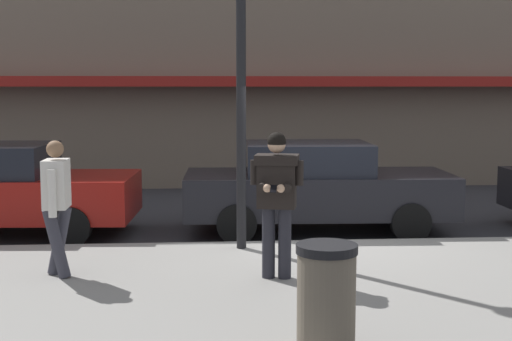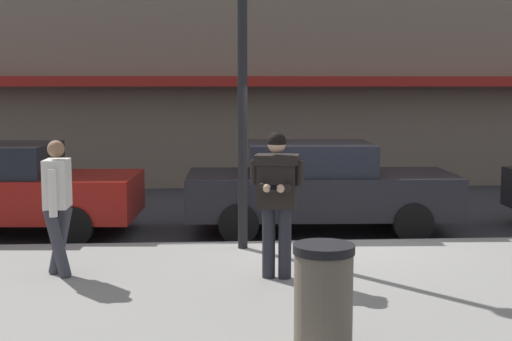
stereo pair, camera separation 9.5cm
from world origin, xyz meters
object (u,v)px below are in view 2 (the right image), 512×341
Objects in this scene: man_texting_on_phone at (277,189)px; street_lamp_post at (242,40)px; trash_bin at (323,298)px; pedestrian_in_light_coat at (58,199)px; parked_sedan_mid at (318,187)px.

street_lamp_post is (-0.34, 1.67, 1.89)m from man_texting_on_phone.
street_lamp_post is 4.98× the size of trash_bin.
man_texting_on_phone is 1.06× the size of pedestrian_in_light_coat.
parked_sedan_mid is 3.22m from street_lamp_post.
street_lamp_post is at bearing 97.15° from trash_bin.
trash_bin is (0.52, -4.15, -2.51)m from street_lamp_post.
parked_sedan_mid is at bearing 81.83° from trash_bin.
man_texting_on_phone is at bearing -106.79° from parked_sedan_mid.
trash_bin is at bearing -98.17° from parked_sedan_mid.
man_texting_on_phone reaches higher than pedestrian_in_light_coat.
man_texting_on_phone reaches higher than trash_bin.
trash_bin is at bearing -85.82° from man_texting_on_phone.
man_texting_on_phone is 0.37× the size of street_lamp_post.
parked_sedan_mid is at bearing 39.73° from pedestrian_in_light_coat.
street_lamp_post is at bearing -128.29° from parked_sedan_mid.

